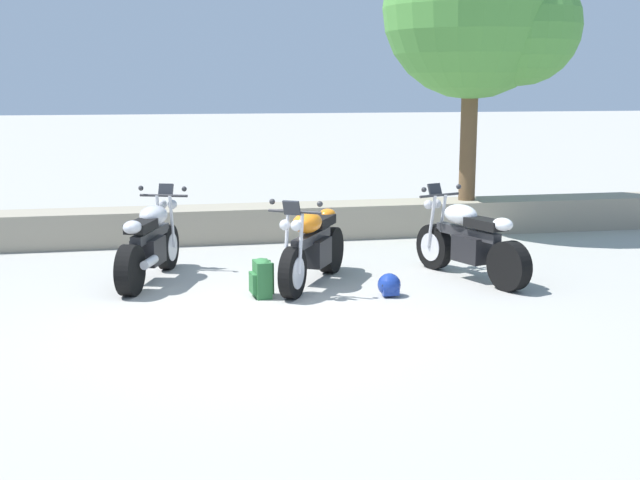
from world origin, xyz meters
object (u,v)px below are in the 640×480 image
(motorcycle_orange_centre, at_px, (312,247))
(rider_backpack, at_px, (262,277))
(motorcycle_white_far_right, at_px, (469,242))
(rider_helmet, at_px, (389,285))
(leafy_tree_mid_left, at_px, (483,12))
(motorcycle_silver_near_left, at_px, (150,244))

(motorcycle_orange_centre, distance_m, rider_backpack, 0.89)
(motorcycle_white_far_right, height_order, rider_helmet, motorcycle_white_far_right)
(rider_helmet, relative_size, leafy_tree_mid_left, 0.06)
(motorcycle_silver_near_left, distance_m, rider_helmet, 3.13)
(motorcycle_orange_centre, xyz_separation_m, leafy_tree_mid_left, (3.46, 3.13, 3.17))
(motorcycle_orange_centre, relative_size, motorcycle_white_far_right, 0.93)
(rider_backpack, height_order, leafy_tree_mid_left, leafy_tree_mid_left)
(motorcycle_orange_centre, xyz_separation_m, motorcycle_white_far_right, (2.07, -0.07, 0.00))
(motorcycle_silver_near_left, bearing_deg, rider_backpack, -40.41)
(rider_helmet, xyz_separation_m, leafy_tree_mid_left, (2.65, 3.88, 3.51))
(motorcycle_white_far_right, bearing_deg, motorcycle_silver_near_left, 170.36)
(motorcycle_silver_near_left, distance_m, leafy_tree_mid_left, 6.78)
(leafy_tree_mid_left, bearing_deg, motorcycle_silver_near_left, -155.30)
(motorcycle_orange_centre, height_order, rider_helmet, motorcycle_orange_centre)
(motorcycle_orange_centre, height_order, motorcycle_white_far_right, same)
(motorcycle_orange_centre, xyz_separation_m, rider_helmet, (0.80, -0.75, -0.35))
(motorcycle_orange_centre, relative_size, leafy_tree_mid_left, 0.40)
(motorcycle_white_far_right, distance_m, rider_helmet, 1.48)
(rider_backpack, relative_size, leafy_tree_mid_left, 0.10)
(rider_backpack, bearing_deg, leafy_tree_mid_left, 40.96)
(motorcycle_silver_near_left, height_order, leafy_tree_mid_left, leafy_tree_mid_left)
(rider_backpack, distance_m, leafy_tree_mid_left, 6.48)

